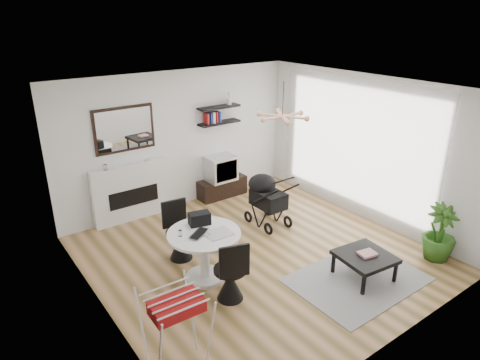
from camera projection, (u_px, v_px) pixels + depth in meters
floor at (258, 254)px, 7.00m from camera, size 5.00×5.00×0.00m
ceiling at (261, 89)px, 6.00m from camera, size 5.00×5.00×0.00m
wall_back at (180, 140)px, 8.37m from camera, size 5.00×0.00×5.00m
wall_left at (97, 223)px, 5.13m from camera, size 0.00×5.00×5.00m
wall_right at (365, 149)px, 7.87m from camera, size 0.00×5.00×5.00m
sheer_curtain at (353, 147)px, 7.97m from camera, size 0.04×3.60×2.60m
fireplace at (131, 185)px, 7.96m from camera, size 1.50×0.17×2.16m
shelf_lower at (219, 123)px, 8.65m from camera, size 0.90×0.25×0.04m
shelf_upper at (219, 107)px, 8.53m from camera, size 0.90×0.25×0.04m
pendant_lamp at (283, 116)px, 6.81m from camera, size 0.90×0.90×0.10m
tv_console at (222, 187)px, 9.12m from camera, size 1.06×0.37×0.40m
crt_tv at (220, 168)px, 8.92m from camera, size 0.60×0.52×0.52m
dining_table at (204, 249)px, 6.19m from camera, size 1.06×1.06×0.77m
laptop at (202, 235)px, 6.01m from camera, size 0.43×0.38×0.03m
black_bag at (199, 219)px, 6.30m from camera, size 0.35×0.25×0.19m
newspaper at (219, 233)px, 6.06m from camera, size 0.39×0.33×0.01m
drinking_glass at (180, 233)px, 5.99m from camera, size 0.05×0.05×0.09m
chair_far at (180, 241)px, 6.82m from camera, size 0.45×0.47×0.94m
chair_near at (230, 281)px, 5.82m from camera, size 0.49×0.50×0.95m
drying_rack at (176, 330)px, 4.64m from camera, size 0.66×0.62×0.95m
stroller at (266, 201)px, 7.88m from camera, size 0.52×0.87×1.04m
rug at (357, 279)px, 6.35m from camera, size 1.91×1.38×0.01m
coffee_table at (365, 257)px, 6.28m from camera, size 0.82×0.82×0.38m
magazines at (367, 254)px, 6.26m from camera, size 0.29×0.24×0.04m
potted_plant at (440, 233)px, 6.74m from camera, size 0.66×0.66×0.92m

